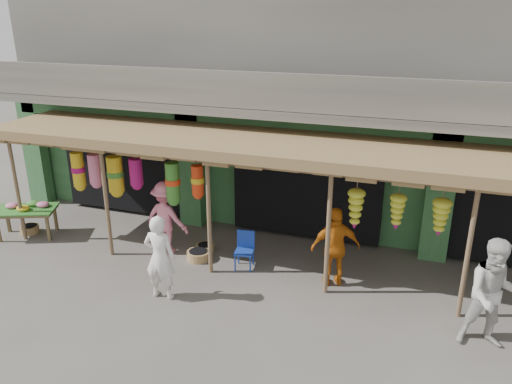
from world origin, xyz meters
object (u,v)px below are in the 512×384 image
(person_right, at_px, (494,295))
(blue_chair, at_px, (245,247))
(flower_table, at_px, (26,210))
(person_vendor, at_px, (335,247))
(person_shopper, at_px, (166,217))
(person_front, at_px, (160,257))

(person_right, bearing_deg, blue_chair, 157.06)
(flower_table, relative_size, blue_chair, 2.00)
(person_right, bearing_deg, person_vendor, 149.68)
(person_shopper, bearing_deg, person_front, 124.29)
(person_vendor, bearing_deg, flower_table, -22.36)
(blue_chair, distance_m, person_right, 4.97)
(flower_table, distance_m, person_shopper, 3.71)
(blue_chair, xyz_separation_m, person_right, (4.79, -1.23, 0.51))
(blue_chair, relative_size, person_right, 0.42)
(person_right, xyz_separation_m, person_shopper, (-6.75, 1.33, -0.12))
(person_vendor, height_order, person_shopper, person_shopper)
(person_front, distance_m, person_right, 5.92)
(flower_table, relative_size, person_vendor, 0.97)
(flower_table, bearing_deg, person_vendor, -21.58)
(person_shopper, bearing_deg, blue_chair, -173.83)
(person_right, height_order, person_shopper, person_right)
(blue_chair, xyz_separation_m, person_shopper, (-1.95, 0.10, 0.40))
(blue_chair, xyz_separation_m, person_front, (-1.11, -1.69, 0.41))
(flower_table, bearing_deg, person_right, -28.06)
(person_front, xyz_separation_m, person_shopper, (-0.84, 1.79, -0.01))
(flower_table, xyz_separation_m, blue_chair, (5.64, 0.28, -0.23))
(person_right, bearing_deg, person_shopper, 160.29)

